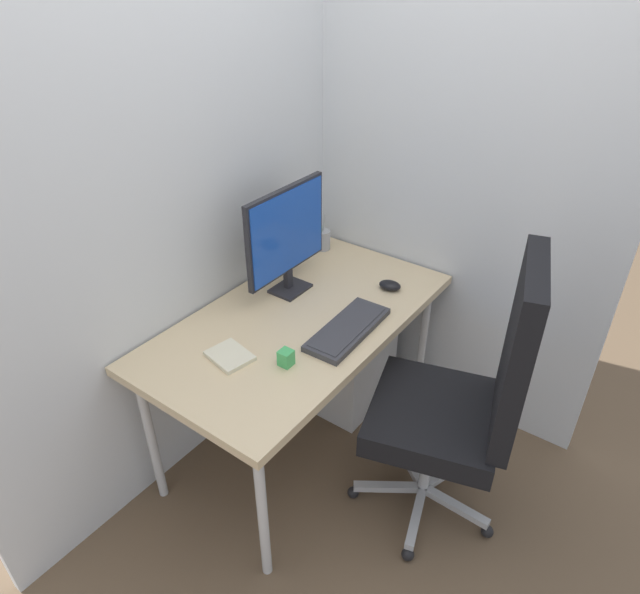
{
  "coord_description": "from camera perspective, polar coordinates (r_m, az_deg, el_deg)",
  "views": [
    {
      "loc": [
        -1.45,
        -1.16,
        1.99
      ],
      "look_at": [
        0.04,
        -0.07,
        0.81
      ],
      "focal_mm": 30.9,
      "sensor_mm": 36.0,
      "label": 1
    }
  ],
  "objects": [
    {
      "name": "wall_side_right",
      "position": [
        2.45,
        11.12,
        17.96
      ],
      "size": [
        0.04,
        1.79,
        2.8
      ],
      "primitive_type": "cube",
      "color": "silver",
      "rests_on": "ground_plane"
    },
    {
      "name": "desk",
      "position": [
        2.29,
        -2.11,
        -3.09
      ],
      "size": [
        1.34,
        0.73,
        0.71
      ],
      "color": "#D1B78C",
      "rests_on": "ground_plane"
    },
    {
      "name": "desk_clamp_accessory",
      "position": [
        1.99,
        -3.55,
        -6.31
      ],
      "size": [
        0.05,
        0.05,
        0.06
      ],
      "primitive_type": "cube",
      "color": "#3FAD59",
      "rests_on": "desk"
    },
    {
      "name": "office_chair",
      "position": [
        2.09,
        14.97,
        -9.77
      ],
      "size": [
        0.61,
        0.62,
        1.18
      ],
      "color": "black",
      "rests_on": "ground_plane"
    },
    {
      "name": "keyboard",
      "position": [
        2.16,
        2.9,
        -3.32
      ],
      "size": [
        0.42,
        0.17,
        0.03
      ],
      "color": "#333338",
      "rests_on": "desk"
    },
    {
      "name": "notebook",
      "position": [
        2.06,
        -9.33,
        -6.03
      ],
      "size": [
        0.15,
        0.18,
        0.02
      ],
      "primitive_type": "cube",
      "rotation": [
        0.0,
        0.0,
        -0.19
      ],
      "color": "beige",
      "rests_on": "desk"
    },
    {
      "name": "mouse",
      "position": [
        2.44,
        7.25,
        1.21
      ],
      "size": [
        0.08,
        0.11,
        0.04
      ],
      "primitive_type": "ellipsoid",
      "rotation": [
        0.0,
        0.0,
        0.19
      ],
      "color": "black",
      "rests_on": "desk"
    },
    {
      "name": "wall_back",
      "position": [
        2.21,
        -10.99,
        16.41
      ],
      "size": [
        2.39,
        0.04,
        2.8
      ],
      "primitive_type": "cube",
      "color": "silver",
      "rests_on": "ground_plane"
    },
    {
      "name": "pen_holder",
      "position": [
        2.75,
        0.28,
        5.97
      ],
      "size": [
        0.08,
        0.08,
        0.18
      ],
      "color": "#9EA0A5",
      "rests_on": "desk"
    },
    {
      "name": "filing_cabinet",
      "position": [
        2.77,
        1.82,
        -5.14
      ],
      "size": [
        0.4,
        0.47,
        0.6
      ],
      "color": "silver",
      "rests_on": "ground_plane"
    },
    {
      "name": "monitor",
      "position": [
        2.31,
        -3.46,
        6.48
      ],
      "size": [
        0.47,
        0.13,
        0.47
      ],
      "color": "black",
      "rests_on": "desk"
    },
    {
      "name": "ground_plane",
      "position": [
        2.73,
        -1.82,
        -14.48
      ],
      "size": [
        8.0,
        8.0,
        0.0
      ],
      "primitive_type": "plane",
      "color": "brown"
    }
  ]
}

